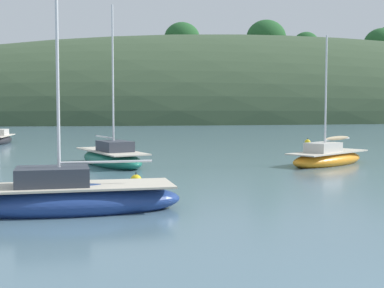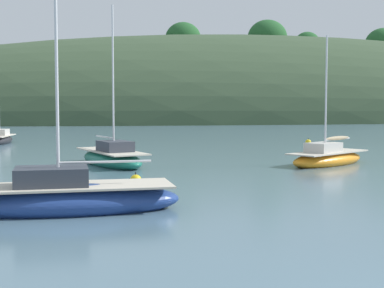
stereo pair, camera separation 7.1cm
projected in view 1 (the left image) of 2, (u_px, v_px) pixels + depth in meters
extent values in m
ellipsoid|color=#384C33|center=(261.00, 120.00, 95.85)|extent=(150.00, 36.00, 27.77)
ellipsoid|color=#235628|center=(306.00, 44.00, 98.60)|extent=(4.44, 4.04, 4.04)
ellipsoid|color=#235628|center=(382.00, 45.00, 100.71)|extent=(6.30, 5.73, 5.73)
ellipsoid|color=#235628|center=(266.00, 38.00, 95.85)|extent=(6.61, 6.01, 6.01)
ellipsoid|color=#235628|center=(182.00, 39.00, 92.58)|extent=(5.72, 5.20, 5.20)
ellipsoid|color=#196B56|center=(112.00, 160.00, 28.74)|extent=(3.72, 6.27, 0.95)
cube|color=beige|center=(111.00, 151.00, 28.71)|extent=(3.42, 5.77, 0.06)
cube|color=#333842|center=(115.00, 146.00, 28.27)|extent=(1.82, 2.21, 0.53)
cylinder|color=silver|center=(113.00, 79.00, 28.19)|extent=(0.09, 0.09, 7.12)
cylinder|color=silver|center=(105.00, 137.00, 29.49)|extent=(0.82, 2.40, 0.07)
ellipsoid|color=navy|center=(71.00, 202.00, 16.58)|extent=(6.37, 2.27, 1.01)
cube|color=beige|center=(71.00, 186.00, 16.55)|extent=(5.86, 2.09, 0.06)
cube|color=#333842|center=(52.00, 177.00, 16.42)|extent=(2.05, 1.44, 0.55)
cylinder|color=silver|center=(57.00, 37.00, 16.17)|extent=(0.09, 0.09, 8.41)
cylinder|color=silver|center=(106.00, 162.00, 16.72)|extent=(2.66, 0.12, 0.07)
ellipsoid|color=orange|center=(328.00, 160.00, 28.95)|extent=(5.47, 4.42, 0.85)
cube|color=beige|center=(328.00, 152.00, 28.92)|extent=(5.03, 4.07, 0.06)
cube|color=beige|center=(323.00, 148.00, 28.60)|extent=(2.08, 1.92, 0.50)
cylinder|color=silver|center=(326.00, 94.00, 28.52)|extent=(0.09, 0.09, 5.75)
cylinder|color=silver|center=(337.00, 139.00, 29.47)|extent=(1.92, 1.28, 0.07)
ellipsoid|color=tan|center=(337.00, 138.00, 29.47)|extent=(1.92, 1.34, 0.20)
sphere|color=yellow|center=(308.00, 142.00, 43.02)|extent=(0.44, 0.44, 0.44)
cylinder|color=black|center=(308.00, 139.00, 43.00)|extent=(0.04, 0.04, 0.10)
sphere|color=yellow|center=(136.00, 180.00, 22.32)|extent=(0.44, 0.44, 0.44)
cylinder|color=black|center=(136.00, 173.00, 22.30)|extent=(0.04, 0.04, 0.10)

